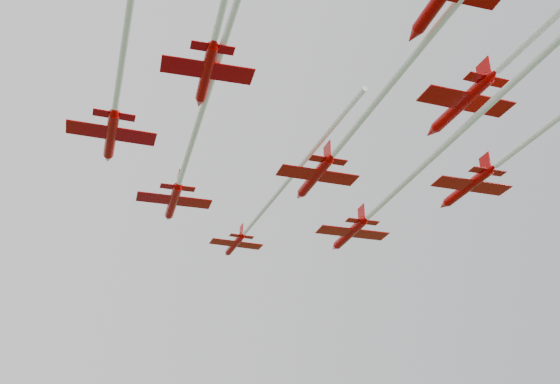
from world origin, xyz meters
name	(u,v)px	position (x,y,z in m)	size (l,w,h in m)	color
jet_lead	(259,216)	(2.86, 13.56, 57.76)	(8.37, 50.84, 2.47)	#B70000
jet_row2_left	(187,159)	(-11.93, -1.13, 56.36)	(11.69, 53.23, 2.85)	#B70000
jet_row2_right	(411,177)	(10.70, -11.90, 53.84)	(13.14, 67.85, 2.88)	#B70000
jet_row3_left	(118,87)	(-21.81, -12.85, 55.84)	(9.20, 44.64, 2.70)	#B70000
jet_row3_mid	(383,94)	(-0.45, -23.65, 54.33)	(11.44, 65.05, 2.71)	#B70000
jet_row3_right	(513,152)	(19.35, -18.68, 55.48)	(10.11, 45.63, 2.85)	#B70000
jet_row4_right	(527,43)	(7.38, -33.16, 55.53)	(9.34, 46.27, 2.75)	#B70000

